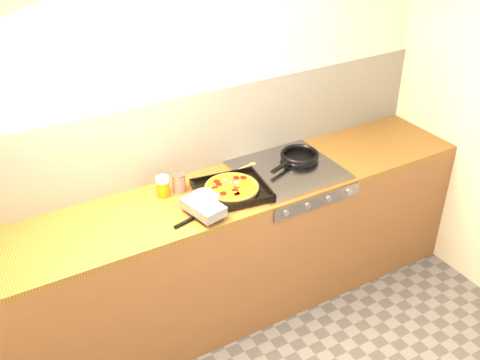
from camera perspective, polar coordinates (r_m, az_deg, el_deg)
room_shell at (r=3.34m, az=-4.15°, el=4.85°), size 3.20×3.20×3.20m
counter_run at (r=3.50m, az=-1.59°, el=-7.30°), size 3.20×0.62×0.90m
stovetop at (r=3.44m, az=4.88°, el=1.02°), size 0.60×0.56×0.02m
pizza_on_tray at (r=3.14m, az=-1.69°, el=-1.29°), size 0.55×0.44×0.07m
frying_pan at (r=3.53m, az=6.02°, el=2.40°), size 0.43×0.31×0.04m
tomato_can at (r=3.22m, az=-6.23°, el=-0.28°), size 0.10×0.10×0.11m
juice_glass at (r=3.19m, az=-7.83°, el=-0.64°), size 0.08×0.08×0.12m
wooden_spoon at (r=3.43m, az=0.11°, el=1.12°), size 0.30×0.08×0.02m
black_spatula at (r=3.01m, az=-4.44°, el=-3.72°), size 0.29×0.12×0.02m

